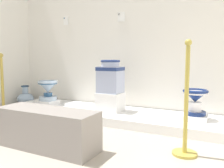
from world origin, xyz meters
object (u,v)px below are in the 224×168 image
object	(u,v)px
stanchion_post_near_left	(3,100)
antique_toilet_squat_floral	(110,76)
info_placard_first	(66,21)
museum_bench	(47,129)
plinth_block_squat_floral	(110,102)
antique_toilet_slender_white	(48,88)
plinth_block_slender_white	(48,102)
antique_toilet_leftmost	(195,98)
info_placard_second	(121,17)
decorative_vase_corner	(26,98)
plinth_block_leftmost	(194,117)
stanchion_post_near_right	(186,118)

from	to	relation	value
stanchion_post_near_left	antique_toilet_squat_floral	bearing A→B (deg)	33.42
info_placard_first	museum_bench	distance (m)	2.48
plinth_block_squat_floral	info_placard_first	xyz separation A→B (m)	(-1.13, 0.44, 1.32)
museum_bench	antique_toilet_squat_floral	bearing A→B (deg)	88.31
info_placard_first	antique_toilet_slender_white	bearing A→B (deg)	-91.04
museum_bench	plinth_block_squat_floral	bearing A→B (deg)	88.31
plinth_block_slender_white	antique_toilet_squat_floral	distance (m)	1.24
antique_toilet_leftmost	museum_bench	size ratio (longest dim) A/B	0.30
antique_toilet_squat_floral	stanchion_post_near_left	xyz separation A→B (m)	(-1.27, -0.84, -0.34)
antique_toilet_leftmost	stanchion_post_near_left	xyz separation A→B (m)	(-2.46, -0.89, -0.08)
plinth_block_slender_white	antique_toilet_slender_white	size ratio (longest dim) A/B	0.86
plinth_block_slender_white	antique_toilet_slender_white	bearing A→B (deg)	-75.96
info_placard_second	stanchion_post_near_left	xyz separation A→B (m)	(-1.24, -1.28, -1.25)
info_placard_first	stanchion_post_near_left	world-z (taller)	info_placard_first
antique_toilet_leftmost	info_placard_second	xyz separation A→B (m)	(-1.22, 0.39, 1.17)
antique_toilet_squat_floral	decorative_vase_corner	bearing A→B (deg)	176.50
plinth_block_slender_white	plinth_block_leftmost	distance (m)	2.33
stanchion_post_near_right	antique_toilet_slender_white	bearing A→B (deg)	161.49
plinth_block_slender_white	stanchion_post_near_left	distance (m)	0.79
antique_toilet_slender_white	decorative_vase_corner	world-z (taller)	antique_toilet_slender_white
decorative_vase_corner	museum_bench	bearing A→B (deg)	-38.16
plinth_block_squat_floral	museum_bench	xyz separation A→B (m)	(-0.04, -1.32, -0.06)
plinth_block_squat_floral	info_placard_second	distance (m)	1.37
antique_toilet_slender_white	museum_bench	world-z (taller)	antique_toilet_slender_white
antique_toilet_slender_white	decorative_vase_corner	distance (m)	0.79
antique_toilet_slender_white	museum_bench	size ratio (longest dim) A/B	0.31
info_placard_first	stanchion_post_near_left	distance (m)	1.80
decorative_vase_corner	stanchion_post_near_right	distance (m)	3.25
antique_toilet_slender_white	decorative_vase_corner	xyz separation A→B (m)	(-0.72, 0.19, -0.25)
info_placard_first	info_placard_second	bearing A→B (deg)	0.00
plinth_block_slender_white	decorative_vase_corner	world-z (taller)	decorative_vase_corner
info_placard_second	plinth_block_leftmost	bearing A→B (deg)	-17.68
antique_toilet_squat_floral	decorative_vase_corner	distance (m)	1.93
plinth_block_leftmost	info_placard_first	bearing A→B (deg)	170.48
plinth_block_leftmost	info_placard_first	distance (m)	2.75
plinth_block_slender_white	plinth_block_squat_floral	xyz separation A→B (m)	(1.14, 0.07, 0.10)
plinth_block_leftmost	antique_toilet_leftmost	distance (m)	0.24
plinth_block_slender_white	museum_bench	bearing A→B (deg)	-48.57
info_placard_first	decorative_vase_corner	world-z (taller)	info_placard_first
plinth_block_squat_floral	antique_toilet_squat_floral	bearing A→B (deg)	0.00
antique_toilet_slender_white	plinth_block_squat_floral	size ratio (longest dim) A/B	0.93
antique_toilet_slender_white	museum_bench	bearing A→B (deg)	-48.57
info_placard_first	info_placard_second	world-z (taller)	info_placard_first
antique_toilet_slender_white	antique_toilet_squat_floral	xyz separation A→B (m)	(1.14, 0.07, 0.24)
museum_bench	info_placard_second	bearing A→B (deg)	89.68
stanchion_post_near_left	museum_bench	distance (m)	1.33
info_placard_first	museum_bench	size ratio (longest dim) A/B	0.14
antique_toilet_leftmost	museum_bench	bearing A→B (deg)	-132.01
antique_toilet_squat_floral	stanchion_post_near_right	world-z (taller)	stanchion_post_near_right
stanchion_post_near_left	museum_bench	size ratio (longest dim) A/B	0.91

